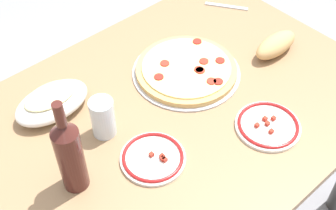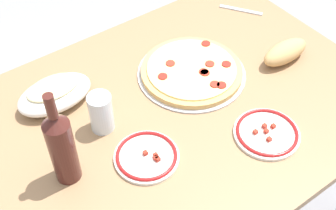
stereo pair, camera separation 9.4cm
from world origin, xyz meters
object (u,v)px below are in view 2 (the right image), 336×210
(baked_pasta_dish, at_px, (54,93))
(water_glass, at_px, (101,113))
(pepperoni_pizza, at_px, (192,71))
(dining_table, at_px, (168,135))
(side_plate_near, at_px, (147,156))
(bread_loaf, at_px, (285,52))
(wine_bottle, at_px, (62,146))
(side_plate_far, at_px, (267,133))

(baked_pasta_dish, bearing_deg, water_glass, 110.63)
(pepperoni_pizza, relative_size, baked_pasta_dish, 1.52)
(dining_table, xyz_separation_m, baked_pasta_dish, (0.26, -0.24, 0.15))
(side_plate_near, height_order, bread_loaf, bread_loaf)
(dining_table, relative_size, water_glass, 10.79)
(baked_pasta_dish, distance_m, water_glass, 0.19)
(pepperoni_pizza, bearing_deg, wine_bottle, 13.13)
(pepperoni_pizza, bearing_deg, side_plate_near, 32.18)
(wine_bottle, relative_size, side_plate_near, 1.66)
(baked_pasta_dish, xyz_separation_m, bread_loaf, (-0.73, 0.28, -0.01))
(pepperoni_pizza, bearing_deg, side_plate_far, 92.85)
(dining_table, xyz_separation_m, pepperoni_pizza, (-0.16, -0.09, 0.13))
(side_plate_near, relative_size, bread_loaf, 1.00)
(wine_bottle, bearing_deg, side_plate_far, 158.13)
(dining_table, bearing_deg, wine_bottle, 4.87)
(wine_bottle, height_order, side_plate_far, wine_bottle)
(bread_loaf, bearing_deg, side_plate_far, 35.99)
(dining_table, distance_m, water_glass, 0.27)
(dining_table, distance_m, side_plate_far, 0.33)
(wine_bottle, distance_m, side_plate_far, 0.59)
(wine_bottle, bearing_deg, bread_loaf, 179.40)
(dining_table, xyz_separation_m, side_plate_near, (0.15, 0.11, 0.12))
(water_glass, bearing_deg, side_plate_far, 140.33)
(baked_pasta_dish, relative_size, bread_loaf, 1.29)
(side_plate_far, bearing_deg, bread_loaf, -144.01)
(side_plate_far, bearing_deg, baked_pasta_dish, -47.84)
(bread_loaf, bearing_deg, baked_pasta_dish, -21.06)
(baked_pasta_dish, bearing_deg, side_plate_far, 132.16)
(pepperoni_pizza, bearing_deg, bread_loaf, 156.69)
(pepperoni_pizza, relative_size, water_glass, 2.86)
(water_glass, height_order, bread_loaf, water_glass)
(dining_table, relative_size, side_plate_far, 6.96)
(water_glass, distance_m, side_plate_far, 0.49)
(dining_table, distance_m, side_plate_near, 0.22)
(baked_pasta_dish, xyz_separation_m, wine_bottle, (0.10, 0.27, 0.08))
(pepperoni_pizza, height_order, wine_bottle, wine_bottle)
(pepperoni_pizza, height_order, side_plate_far, pepperoni_pizza)
(bread_loaf, bearing_deg, pepperoni_pizza, -23.31)
(dining_table, bearing_deg, side_plate_far, 126.26)
(dining_table, relative_size, wine_bottle, 4.43)
(side_plate_near, xyz_separation_m, side_plate_far, (-0.34, 0.14, -0.00))
(side_plate_far, bearing_deg, pepperoni_pizza, -87.15)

